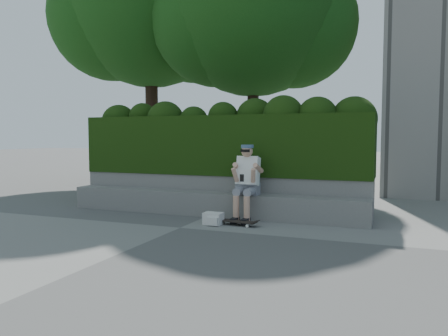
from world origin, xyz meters
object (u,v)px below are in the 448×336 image
at_px(person, 247,179).
at_px(backpack_ground, 213,219).
at_px(backpack_plaid, 243,184).
at_px(skateboard, 235,221).

height_order(person, backpack_ground, person).
height_order(backpack_plaid, backpack_ground, backpack_plaid).
bearing_deg(backpack_plaid, backpack_ground, -128.46).
distance_m(skateboard, backpack_plaid, 0.85).
bearing_deg(backpack_plaid, skateboard, -98.30).
xyz_separation_m(person, backpack_ground, (-0.41, -0.61, -0.65)).
bearing_deg(skateboard, backpack_plaid, 101.94).
relative_size(person, skateboard, 1.78).
relative_size(person, backpack_plaid, 3.33).
bearing_deg(backpack_ground, backpack_plaid, 67.51).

